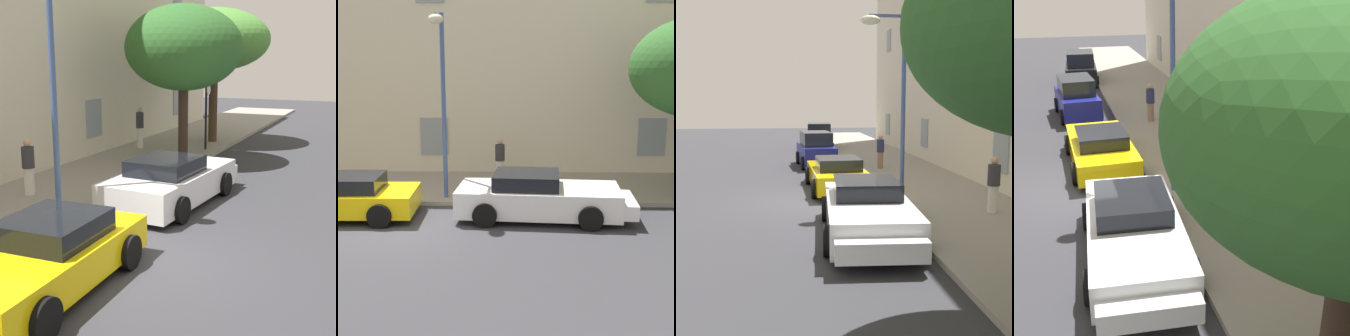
# 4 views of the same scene
# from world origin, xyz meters

# --- Properties ---
(ground_plane) EXTENTS (80.00, 80.00, 0.00)m
(ground_plane) POSITION_xyz_m (0.00, 0.00, 0.00)
(ground_plane) COLOR #333338
(sidewalk) EXTENTS (60.00, 4.37, 0.14)m
(sidewalk) POSITION_xyz_m (0.00, 4.49, 0.07)
(sidewalk) COLOR gray
(sidewalk) RESTS_ON ground
(sportscar_red_lead) EXTENTS (4.87, 2.23, 1.26)m
(sportscar_red_lead) POSITION_xyz_m (-2.02, 1.13, 0.58)
(sportscar_red_lead) COLOR yellow
(sportscar_red_lead) RESTS_ON ground
(sportscar_yellow_flank) EXTENTS (5.24, 2.49, 1.35)m
(sportscar_yellow_flank) POSITION_xyz_m (4.15, 1.21, 0.61)
(sportscar_yellow_flank) COLOR white
(sportscar_yellow_flank) RESTS_ON ground
(hatchback_parked) EXTENTS (3.79, 1.99, 1.76)m
(hatchback_parked) POSITION_xyz_m (-8.11, 0.79, 0.81)
(hatchback_parked) COLOR navy
(hatchback_parked) RESTS_ON ground
(hatchback_distant) EXTENTS (4.08, 2.05, 1.81)m
(hatchback_distant) POSITION_xyz_m (-15.61, 1.51, 0.81)
(hatchback_distant) COLOR black
(hatchback_distant) RESTS_ON ground
(street_lamp) EXTENTS (0.44, 1.42, 5.84)m
(street_lamp) POSITION_xyz_m (1.00, 2.46, 4.16)
(street_lamp) COLOR #3F5999
(street_lamp) RESTS_ON sidewalk
(pedestrian_admiring) EXTENTS (0.50, 0.50, 1.62)m
(pedestrian_admiring) POSITION_xyz_m (2.70, 5.12, 0.96)
(pedestrian_admiring) COLOR silver
(pedestrian_admiring) RESTS_ON sidewalk
(pedestrian_strolling) EXTENTS (0.37, 0.37, 1.59)m
(pedestrian_strolling) POSITION_xyz_m (-6.09, 3.70, 0.95)
(pedestrian_strolling) COLOR #8C7259
(pedestrian_strolling) RESTS_ON sidewalk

